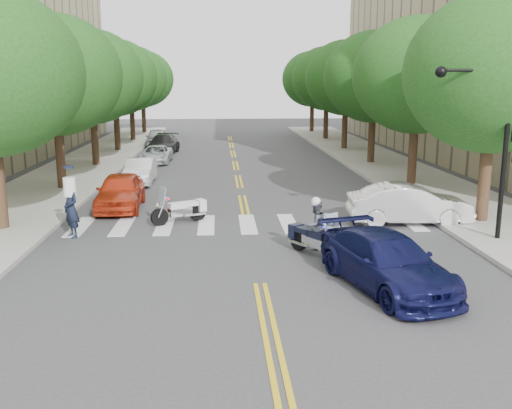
{
  "coord_description": "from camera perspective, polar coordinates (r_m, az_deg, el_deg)",
  "views": [
    {
      "loc": [
        -1.03,
        -14.3,
        5.24
      ],
      "look_at": [
        0.15,
        3.97,
        1.3
      ],
      "focal_mm": 40.0,
      "sensor_mm": 36.0,
      "label": 1
    }
  ],
  "objects": [
    {
      "name": "tree_r_3",
      "position": [
        45.38,
        9.02,
        12.39
      ],
      "size": [
        6.4,
        6.4,
        8.45
      ],
      "color": "#382316",
      "rests_on": "ground"
    },
    {
      "name": "tree_r_5",
      "position": [
        61.09,
        5.68,
        12.38
      ],
      "size": [
        6.4,
        6.4,
        8.45
      ],
      "color": "#382316",
      "rests_on": "ground"
    },
    {
      "name": "sedan_blue",
      "position": [
        15.14,
        12.94,
        -5.6
      ],
      "size": [
        3.2,
        5.21,
        1.41
      ],
      "primitive_type": "imported",
      "rotation": [
        0.0,
        0.0,
        0.27
      ],
      "color": "#0E103C",
      "rests_on": "ground"
    },
    {
      "name": "sidewalk_right",
      "position": [
        38.15,
        12.39,
        4.08
      ],
      "size": [
        5.0,
        60.0,
        0.15
      ],
      "primitive_type": "cube",
      "color": "#9E9991",
      "rests_on": "ground"
    },
    {
      "name": "tree_l_1",
      "position": [
        29.35,
        -19.51,
        12.08
      ],
      "size": [
        6.4,
        6.4,
        8.45
      ],
      "color": "#382316",
      "rests_on": "ground"
    },
    {
      "name": "tree_r_1",
      "position": [
        29.96,
        15.82,
        12.3
      ],
      "size": [
        6.4,
        6.4,
        8.45
      ],
      "color": "#382316",
      "rests_on": "ground"
    },
    {
      "name": "tree_l_4",
      "position": [
        52.87,
        -12.44,
        12.2
      ],
      "size": [
        6.4,
        6.4,
        8.45
      ],
      "color": "#382316",
      "rests_on": "ground"
    },
    {
      "name": "parked_car_b",
      "position": [
        30.63,
        -11.51,
        3.28
      ],
      "size": [
        1.39,
        3.95,
        1.3
      ],
      "primitive_type": "imported",
      "rotation": [
        0.0,
        0.0,
        -0.0
      ],
      "color": "silver",
      "rests_on": "ground"
    },
    {
      "name": "parked_car_e",
      "position": [
        47.92,
        -9.88,
        6.58
      ],
      "size": [
        2.05,
        4.49,
        1.49
      ],
      "primitive_type": "imported",
      "rotation": [
        0.0,
        0.0,
        0.07
      ],
      "color": "#999A9E",
      "rests_on": "ground"
    },
    {
      "name": "officer_standing",
      "position": [
        20.47,
        -18.0,
        -0.41
      ],
      "size": [
        0.83,
        0.87,
        2.0
      ],
      "primitive_type": "imported",
      "rotation": [
        0.0,
        0.0,
        -0.89
      ],
      "color": "black",
      "rests_on": "ground"
    },
    {
      "name": "tree_l_2",
      "position": [
        37.12,
        -16.16,
        12.16
      ],
      "size": [
        6.4,
        6.4,
        8.45
      ],
      "color": "#382316",
      "rests_on": "ground"
    },
    {
      "name": "parked_car_d",
      "position": [
        43.2,
        -9.28,
        5.95
      ],
      "size": [
        2.38,
        4.99,
        1.4
      ],
      "primitive_type": "imported",
      "rotation": [
        0.0,
        0.0,
        -0.09
      ],
      "color": "black",
      "rests_on": "ground"
    },
    {
      "name": "ground",
      "position": [
        15.26,
        0.4,
        -7.93
      ],
      "size": [
        140.0,
        140.0,
        0.0
      ],
      "primitive_type": "plane",
      "color": "#38383A",
      "rests_on": "ground"
    },
    {
      "name": "tree_r_0",
      "position": [
        22.56,
        22.66,
        12.03
      ],
      "size": [
        6.4,
        6.4,
        8.45
      ],
      "color": "#382316",
      "rests_on": "ground"
    },
    {
      "name": "parked_car_c",
      "position": [
        38.31,
        -9.96,
        4.96
      ],
      "size": [
        2.0,
        4.16,
        1.14
      ],
      "primitive_type": "imported",
      "rotation": [
        0.0,
        0.0,
        -0.03
      ],
      "color": "silver",
      "rests_on": "ground"
    },
    {
      "name": "parked_car_a",
      "position": [
        24.57,
        -13.41,
        1.29
      ],
      "size": [
        1.9,
        4.48,
        1.51
      ],
      "primitive_type": "imported",
      "rotation": [
        0.0,
        0.0,
        0.03
      ],
      "color": "red",
      "rests_on": "ground"
    },
    {
      "name": "sidewalk_left",
      "position": [
        37.63,
        -16.71,
        3.74
      ],
      "size": [
        5.0,
        60.0,
        0.15
      ],
      "primitive_type": "cube",
      "color": "#9E9991",
      "rests_on": "ground"
    },
    {
      "name": "motorcycle_parked",
      "position": [
        21.8,
        -7.25,
        -0.5
      ],
      "size": [
        2.07,
        1.34,
        1.45
      ],
      "rotation": [
        0.0,
        0.0,
        2.08
      ],
      "color": "black",
      "rests_on": "ground"
    },
    {
      "name": "tree_r_2",
      "position": [
        37.61,
        11.72,
        12.38
      ],
      "size": [
        6.4,
        6.4,
        8.45
      ],
      "color": "#382316",
      "rests_on": "ground"
    },
    {
      "name": "traffic_signal_pole",
      "position": [
        19.89,
        22.58,
        6.85
      ],
      "size": [
        2.82,
        0.42,
        6.0
      ],
      "color": "black",
      "rests_on": "ground"
    },
    {
      "name": "convertible",
      "position": [
        22.16,
        15.05,
        0.03
      ],
      "size": [
        4.64,
        1.85,
        1.5
      ],
      "primitive_type": "imported",
      "rotation": [
        0.0,
        0.0,
        1.51
      ],
      "color": "white",
      "rests_on": "ground"
    },
    {
      "name": "tree_r_4",
      "position": [
        53.21,
        7.1,
        12.39
      ],
      "size": [
        6.4,
        6.4,
        8.45
      ],
      "color": "#382316",
      "rests_on": "ground"
    },
    {
      "name": "tree_l_5",
      "position": [
        60.8,
        -11.31,
        12.21
      ],
      "size": [
        6.4,
        6.4,
        8.45
      ],
      "color": "#382316",
      "rests_on": "ground"
    },
    {
      "name": "tree_l_3",
      "position": [
        44.97,
        -13.98,
        12.19
      ],
      "size": [
        6.4,
        6.4,
        8.45
      ],
      "color": "#382316",
      "rests_on": "ground"
    },
    {
      "name": "motorcycle_police",
      "position": [
        17.57,
        5.84,
        -2.49
      ],
      "size": [
        1.47,
        2.01,
        1.84
      ],
      "rotation": [
        0.0,
        0.0,
        3.73
      ],
      "color": "black",
      "rests_on": "ground"
    }
  ]
}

